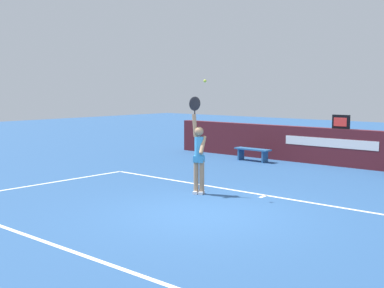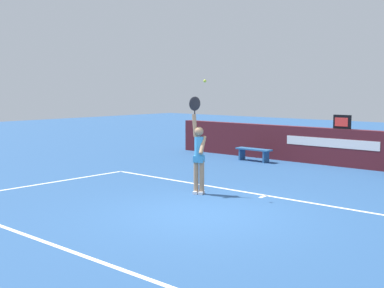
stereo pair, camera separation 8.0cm
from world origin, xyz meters
name	(u,v)px [view 2 (the right image)]	position (x,y,z in m)	size (l,w,h in m)	color
ground_plane	(203,214)	(0.00, 0.00, 0.00)	(60.00, 60.00, 0.00)	navy
court_lines	(190,217)	(0.00, -0.41, 0.00)	(10.72, 5.63, 0.00)	white
back_wall	(362,149)	(0.00, 7.80, 0.62)	(14.92, 0.29, 1.23)	#4D1820
speed_display	(342,122)	(-0.70, 7.79, 1.46)	(0.57, 0.13, 0.46)	black
tennis_player	(199,154)	(-1.35, 1.42, 0.97)	(0.50, 0.40, 2.37)	#9C7959
tennis_ball	(205,81)	(-1.03, 1.26, 2.71)	(0.07, 0.07, 0.07)	#C8E13A
courtside_bench_near	(254,152)	(-3.51, 6.87, 0.34)	(1.37, 0.40, 0.45)	#285A8E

